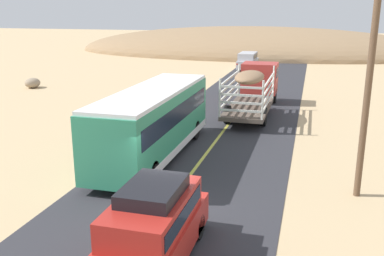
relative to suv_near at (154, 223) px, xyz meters
name	(u,v)px	position (x,y,z in m)	size (l,w,h in m)	color
ground_plane	(159,216)	(-0.79, 2.54, -1.15)	(240.00, 240.00, 0.00)	tan
road_surface	(159,216)	(-0.79, 2.54, -1.14)	(8.00, 120.00, 0.02)	#2D2D33
road_centre_line	(159,216)	(-0.79, 2.54, -1.13)	(0.16, 117.60, 0.00)	#D8CC4C
suv_near	(154,223)	(0.00, 0.00, 0.00)	(1.90, 4.62, 2.29)	#B2261E
livestock_truck	(256,83)	(0.17, 19.73, 0.64)	(2.53, 9.70, 3.02)	#B2332D
bus	(154,121)	(-3.06, 8.24, 0.60)	(2.54, 10.00, 3.21)	#2D8C66
car_far	(248,60)	(-3.25, 39.24, -0.06)	(1.90, 4.62, 1.93)	silver
power_pole_near	(370,68)	(5.77, 6.14, 3.61)	(2.20, 0.24, 8.93)	brown
boulder_near_shoulder	(33,83)	(-19.76, 22.66, -0.71)	(1.28, 1.41, 0.87)	gray
distant_hill	(253,52)	(-5.43, 59.41, -1.15)	(57.34, 27.02, 8.09)	#957553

